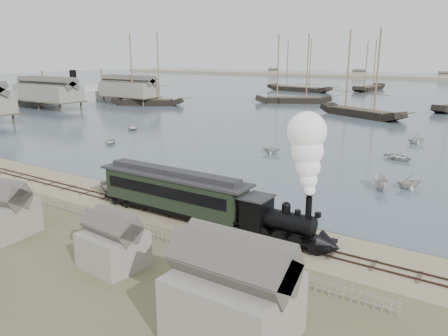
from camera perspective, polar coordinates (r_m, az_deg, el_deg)
The scene contains 25 objects.
ground at distance 41.34m, azimuth -3.74°, elevation -5.57°, with size 600.00×600.00×0.00m, color tan.
harbor_water at distance 202.72m, azimuth 26.97°, elevation 9.08°, with size 600.00×336.00×0.06m, color #435861.
rail_track at distance 39.86m, azimuth -5.48°, elevation -6.33°, with size 120.00×1.80×0.16m.
picket_fence_west at distance 40.92m, azimuth -17.11°, elevation -6.44°, with size 19.00×0.10×1.20m, color gray, non-canonical shape.
picket_fence_east at distance 29.51m, azimuth 7.30°, elevation -14.41°, with size 15.00×0.10×1.20m, color gray, non-canonical shape.
shed_left at distance 40.58m, azimuth -26.88°, elevation -7.61°, with size 5.00×4.00×4.10m, color gray, non-canonical shape.
shed_mid at distance 31.98m, azimuth -14.11°, elevation -12.33°, with size 4.00×3.50×3.60m, color gray, non-canonical shape.
shed_right at distance 24.47m, azimuth 1.19°, elevation -21.04°, with size 6.00×5.00×5.10m, color gray, non-canonical shape.
western_wharf at distance 122.59m, azimuth -21.39°, elevation 8.90°, with size 36.00×56.00×8.00m, color gray, non-canonical shape.
locomotive at distance 32.82m, azimuth 9.84°, elevation -2.74°, with size 7.98×2.98×9.95m.
passenger_coach at distance 39.68m, azimuth -6.66°, elevation -2.92°, with size 15.48×2.99×3.76m.
beached_dinghy at distance 48.92m, azimuth -14.74°, elevation -2.27°, with size 4.18×2.98×0.87m, color beige.
steamship at distance 142.90m, azimuth -19.01°, elevation 10.10°, with size 43.64×7.27×9.55m, color beige, non-canonical shape.
rowboat_0 at distance 73.70m, azimuth -14.63°, elevation 3.35°, with size 3.36×2.40×0.70m, color beige.
rowboat_1 at distance 64.65m, azimuth 6.18°, elevation 2.56°, with size 2.83×2.44×1.49m, color beige.
rowboat_2 at distance 50.34m, azimuth 19.73°, elevation -1.82°, with size 3.52×1.32×1.36m, color beige.
rowboat_3 at distance 65.12m, azimuth 21.84°, elevation 1.37°, with size 4.01×2.87×0.83m, color beige.
rowboat_4 at distance 51.64m, azimuth 22.99°, elevation -1.62°, with size 2.95×2.54×1.55m, color beige.
rowboat_6 at distance 86.78m, azimuth -11.86°, elevation 5.19°, with size 3.81×2.72×0.79m, color beige.
rowboat_8 at distance 78.03m, azimuth 23.81°, elevation 3.52°, with size 3.07×2.65×1.62m, color beige.
schooner_0 at distance 127.35m, azimuth -10.14°, elevation 12.55°, with size 20.24×4.67×20.00m, color black, non-canonical shape.
schooner_1 at distance 132.97m, azimuth 9.15°, elevation 12.68°, with size 22.40×5.17×20.00m, color black, non-canonical shape.
schooner_2 at distance 106.82m, azimuth 17.77°, elevation 11.73°, with size 22.50×5.19×20.00m, color black, non-canonical shape.
schooner_6 at distance 176.20m, azimuth 9.85°, elevation 13.09°, with size 27.27×6.29×20.00m, color black, non-canonical shape.
schooner_7 at distance 186.50m, azimuth 18.65°, elevation 12.63°, with size 24.42×5.63×20.00m, color black, non-canonical shape.
Camera 1 is at (23.53, -30.85, 14.28)m, focal length 35.00 mm.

